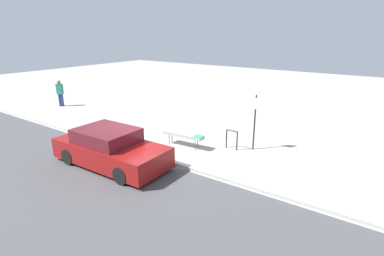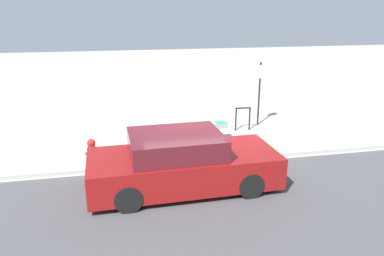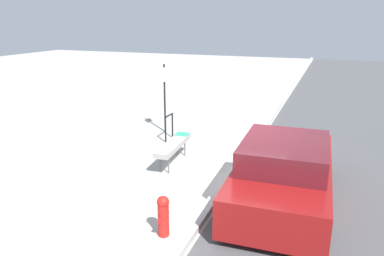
# 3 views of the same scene
# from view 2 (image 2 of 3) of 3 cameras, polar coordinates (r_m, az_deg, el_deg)

# --- Properties ---
(ground_plane) EXTENTS (60.00, 60.00, 0.00)m
(ground_plane) POSITION_cam_2_polar(r_m,az_deg,el_deg) (10.39, 0.03, -5.51)
(ground_plane) COLOR #ADAAA3
(curb) EXTENTS (60.00, 0.20, 0.13)m
(curb) POSITION_cam_2_polar(r_m,az_deg,el_deg) (10.37, 0.03, -5.18)
(curb) COLOR #B7B7B2
(curb) RESTS_ON ground_plane
(bench) EXTENTS (1.90, 0.51, 0.60)m
(bench) POSITION_cam_2_polar(r_m,az_deg,el_deg) (11.85, 0.98, 0.16)
(bench) COLOR #515156
(bench) RESTS_ON ground_plane
(bike_rack) EXTENTS (0.55, 0.07, 0.83)m
(bike_rack) POSITION_cam_2_polar(r_m,az_deg,el_deg) (13.21, 7.76, 1.78)
(bike_rack) COLOR black
(bike_rack) RESTS_ON ground_plane
(sign_post) EXTENTS (0.36, 0.08, 2.30)m
(sign_post) POSITION_cam_2_polar(r_m,az_deg,el_deg) (13.70, 10.26, 6.03)
(sign_post) COLOR black
(sign_post) RESTS_ON ground_plane
(fire_hydrant) EXTENTS (0.36, 0.22, 0.77)m
(fire_hydrant) POSITION_cam_2_polar(r_m,az_deg,el_deg) (10.50, -15.01, -3.49)
(fire_hydrant) COLOR red
(fire_hydrant) RESTS_ON ground_plane
(parked_car_near) EXTENTS (4.46, 1.98, 1.36)m
(parked_car_near) POSITION_cam_2_polar(r_m,az_deg,el_deg) (8.85, -1.56, -5.35)
(parked_car_near) COLOR black
(parked_car_near) RESTS_ON ground_plane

